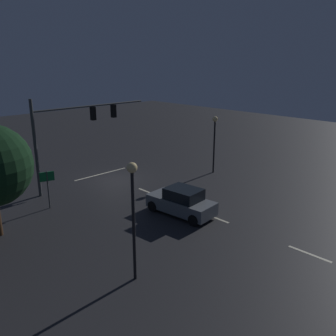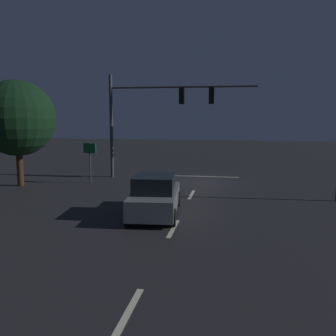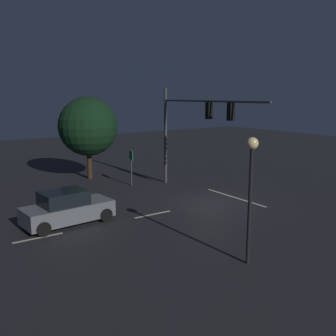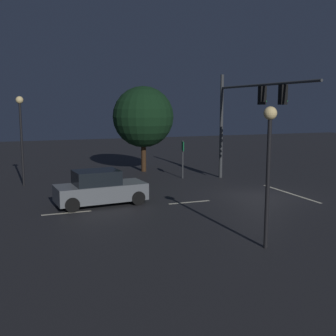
{
  "view_description": "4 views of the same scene",
  "coord_description": "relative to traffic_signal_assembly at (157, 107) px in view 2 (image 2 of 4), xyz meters",
  "views": [
    {
      "loc": [
        16.0,
        22.36,
        9.22
      ],
      "look_at": [
        -0.68,
        5.3,
        1.97
      ],
      "focal_mm": 38.48,
      "sensor_mm": 36.0,
      "label": 1
    },
    {
      "loc": [
        -2.1,
        23.1,
        4.1
      ],
      "look_at": [
        0.87,
        6.12,
        1.68
      ],
      "focal_mm": 40.14,
      "sensor_mm": 36.0,
      "label": 2
    },
    {
      "loc": [
        -16.44,
        14.27,
        6.23
      ],
      "look_at": [
        -0.59,
        3.42,
        2.54
      ],
      "focal_mm": 40.74,
      "sensor_mm": 36.0,
      "label": 3
    },
    {
      "loc": [
        -18.74,
        12.13,
        4.83
      ],
      "look_at": [
        0.64,
        4.9,
        1.68
      ],
      "focal_mm": 44.88,
      "sensor_mm": 36.0,
      "label": 4
    }
  ],
  "objects": [
    {
      "name": "ground_plane",
      "position": [
        -2.81,
        0.81,
        -4.64
      ],
      "size": [
        80.0,
        80.0,
        0.0
      ],
      "primitive_type": "plane",
      "color": "#232326"
    },
    {
      "name": "traffic_signal_assembly",
      "position": [
        0.0,
        0.0,
        0.0
      ],
      "size": [
        9.47,
        0.47,
        6.73
      ],
      "color": "#383A3D",
      "rests_on": "ground_plane"
    },
    {
      "name": "lane_dash_far",
      "position": [
        -2.81,
        4.81,
        -4.63
      ],
      "size": [
        0.16,
        2.2,
        0.01
      ],
      "primitive_type": "cube",
      "rotation": [
        0.0,
        0.0,
        1.57
      ],
      "color": "beige",
      "rests_on": "ground_plane"
    },
    {
      "name": "lane_dash_mid",
      "position": [
        -2.81,
        10.81,
        -4.63
      ],
      "size": [
        0.16,
        2.2,
        0.01
      ],
      "primitive_type": "cube",
      "rotation": [
        0.0,
        0.0,
        1.57
      ],
      "color": "beige",
      "rests_on": "ground_plane"
    },
    {
      "name": "lane_dash_near",
      "position": [
        -2.81,
        16.81,
        -4.63
      ],
      "size": [
        0.16,
        2.2,
        0.01
      ],
      "primitive_type": "cube",
      "rotation": [
        0.0,
        0.0,
        1.57
      ],
      "color": "beige",
      "rests_on": "ground_plane"
    },
    {
      "name": "stop_bar",
      "position": [
        -2.81,
        -1.19,
        -4.63
      ],
      "size": [
        5.0,
        0.16,
        0.01
      ],
      "primitive_type": "cube",
      "color": "beige",
      "rests_on": "ground_plane"
    },
    {
      "name": "car_approaching",
      "position": [
        -1.76,
        9.07,
        -3.84
      ],
      "size": [
        2.25,
        4.49,
        1.7
      ],
      "color": "slate",
      "rests_on": "ground_plane"
    },
    {
      "name": "route_sign",
      "position": [
        3.64,
        2.51,
        -2.84
      ],
      "size": [
        0.88,
        0.3,
        2.49
      ],
      "color": "#383A3D",
      "rests_on": "ground_plane"
    },
    {
      "name": "tree_right_near",
      "position": [
        7.36,
        4.04,
        -0.7
      ],
      "size": [
        4.36,
        4.36,
        6.12
      ],
      "color": "#382314",
      "rests_on": "ground_plane"
    }
  ]
}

